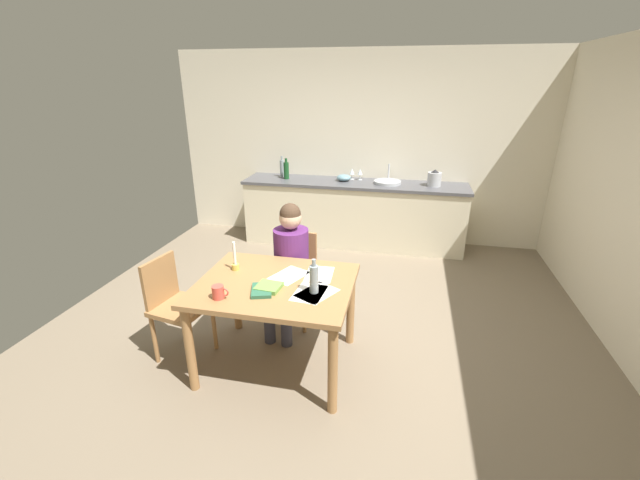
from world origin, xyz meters
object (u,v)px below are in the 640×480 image
at_px(wine_glass_near_sink, 360,172).
at_px(wine_glass_by_kettle, 352,172).
at_px(chair_side_empty, 175,303).
at_px(sink_unit, 387,182).
at_px(book_magazine, 262,290).
at_px(wine_bottle_on_table, 314,279).
at_px(coffee_mug, 219,292).
at_px(bottle_vinegar, 286,170).
at_px(bottle_oil, 282,168).
at_px(stovetop_kettle, 434,179).
at_px(book_cookery, 269,287).
at_px(person_seated, 289,260).
at_px(candlestick, 235,262).
at_px(dining_table, 276,295).
at_px(chair_at_table, 295,273).
at_px(mixing_bowl, 344,178).

distance_m(wine_glass_near_sink, wine_glass_by_kettle, 0.11).
relative_size(chair_side_empty, sink_unit, 2.43).
relative_size(wine_glass_near_sink, wine_glass_by_kettle, 1.00).
bearing_deg(book_magazine, wine_bottle_on_table, -6.33).
relative_size(coffee_mug, bottle_vinegar, 0.43).
bearing_deg(bottle_oil, stovetop_kettle, -2.70).
bearing_deg(sink_unit, book_cookery, -103.34).
relative_size(person_seated, coffee_mug, 9.68).
height_order(book_magazine, bottle_vinegar, bottle_vinegar).
distance_m(stovetop_kettle, wine_glass_by_kettle, 1.12).
relative_size(sink_unit, bottle_vinegar, 1.24).
distance_m(coffee_mug, wine_glass_near_sink, 3.31).
bearing_deg(sink_unit, wine_glass_near_sink, 159.60).
height_order(person_seated, chair_side_empty, person_seated).
bearing_deg(person_seated, wine_glass_near_sink, 81.75).
xyz_separation_m(person_seated, wine_glass_near_sink, (0.34, 2.36, 0.33)).
height_order(bottle_vinegar, stovetop_kettle, bottle_vinegar).
bearing_deg(chair_side_empty, book_cookery, -3.59).
xyz_separation_m(sink_unit, bottle_vinegar, (-1.41, -0.02, 0.10)).
xyz_separation_m(book_magazine, bottle_oil, (-0.79, 3.05, 0.26)).
height_order(candlestick, sink_unit, sink_unit).
bearing_deg(sink_unit, wine_bottle_on_table, -96.86).
bearing_deg(stovetop_kettle, book_magazine, -114.21).
xyz_separation_m(person_seated, wine_glass_by_kettle, (0.23, 2.36, 0.33)).
height_order(person_seated, bottle_vinegar, person_seated).
bearing_deg(person_seated, book_cookery, -85.98).
bearing_deg(candlestick, person_seated, 52.67).
distance_m(coffee_mug, candlestick, 0.47).
bearing_deg(bottle_oil, person_seated, -71.48).
xyz_separation_m(dining_table, chair_at_table, (-0.05, 0.72, -0.16)).
bearing_deg(wine_bottle_on_table, person_seated, 120.53).
height_order(book_magazine, stovetop_kettle, stovetop_kettle).
relative_size(stovetop_kettle, wine_glass_near_sink, 1.43).
xyz_separation_m(person_seated, bottle_vinegar, (-0.68, 2.20, 0.34)).
relative_size(chair_at_table, wine_glass_near_sink, 5.58).
distance_m(coffee_mug, wine_glass_by_kettle, 3.29).
height_order(chair_at_table, bottle_vinegar, bottle_vinegar).
distance_m(book_magazine, wine_glass_near_sink, 3.12).
bearing_deg(stovetop_kettle, person_seated, -121.18).
bearing_deg(bottle_oil, sink_unit, -3.61).
bearing_deg(wine_glass_by_kettle, mixing_bowl, -131.58).
xyz_separation_m(person_seated, book_magazine, (0.01, -0.74, 0.09)).
distance_m(person_seated, book_cookery, 0.69).
relative_size(wine_bottle_on_table, wine_glass_near_sink, 1.72).
relative_size(dining_table, bottle_vinegar, 4.11).
xyz_separation_m(chair_side_empty, book_cookery, (0.84, -0.05, 0.28)).
xyz_separation_m(chair_at_table, book_magazine, (0.00, -0.88, 0.29)).
relative_size(person_seated, wine_bottle_on_table, 4.52).
xyz_separation_m(wine_bottle_on_table, bottle_vinegar, (-1.07, 2.86, 0.16)).
xyz_separation_m(book_magazine, stovetop_kettle, (1.32, 2.95, 0.23)).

